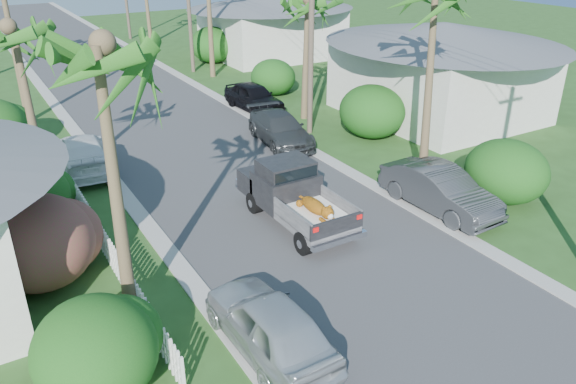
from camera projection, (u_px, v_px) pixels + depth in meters
ground at (397, 307)px, 14.92m from camera, size 120.00×120.00×0.00m
road at (127, 92)px, 34.33m from camera, size 8.00×100.00×0.02m
curb_left at (53, 102)px, 32.33m from camera, size 0.60×100.00×0.06m
curb_right at (192, 83)px, 36.31m from camera, size 0.60×100.00×0.06m
pickup_truck at (290, 192)px, 19.01m from camera, size 1.98×5.12×2.06m
parked_car_rn at (440, 190)px, 19.73m from camera, size 1.79×4.73×1.54m
parked_car_rm at (280, 129)px, 25.93m from camera, size 2.51×4.92×1.37m
parked_car_rf at (254, 97)px, 30.68m from camera, size 2.04×4.40×1.46m
parked_car_ln at (270, 325)px, 13.09m from camera, size 1.82×4.33×1.46m
parked_car_lf at (82, 153)px, 23.06m from camera, size 2.49×5.19×1.46m
palm_l_a at (94, 47)px, 11.41m from camera, size 4.40×4.40×8.20m
palm_l_b at (13, 28)px, 18.46m from camera, size 4.40×4.40×7.40m
palm_r_b at (307, 0)px, 27.08m from camera, size 4.40×4.40×7.20m
shrub_l_a at (95, 351)px, 11.75m from camera, size 2.60×2.86×2.20m
shrub_l_b at (39, 242)px, 15.41m from camera, size 3.00×3.30×2.60m
shrub_l_c at (33, 195)px, 18.83m from camera, size 2.40×2.64×2.00m
shrub_r_a at (506, 171)px, 20.28m from camera, size 2.80×3.08×2.30m
shrub_r_b at (372, 111)px, 26.54m from camera, size 3.00×3.30×2.50m
shrub_r_c at (273, 77)px, 33.47m from camera, size 2.60×2.86×2.10m
shrub_r_d at (212, 45)px, 41.37m from camera, size 3.20×3.52×2.60m
picket_fence at (113, 258)px, 16.19m from camera, size 0.10×11.00×1.00m
house_right_near at (439, 74)px, 29.31m from camera, size 8.00×9.00×4.80m
house_right_far at (271, 28)px, 43.33m from camera, size 9.00×8.00×4.60m
utility_pole_b at (311, 37)px, 25.64m from camera, size 1.60×0.26×9.00m
utility_pole_c at (189, 3)px, 37.29m from camera, size 1.60×0.26×9.00m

